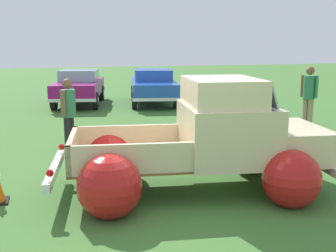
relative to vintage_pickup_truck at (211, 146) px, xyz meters
name	(u,v)px	position (x,y,z in m)	size (l,w,h in m)	color
ground_plane	(189,189)	(-0.38, 0.05, -0.76)	(80.00, 80.00, 0.00)	#3D6B2D
vintage_pickup_truck	(211,146)	(0.00, 0.00, 0.00)	(4.83, 3.26, 1.96)	black
show_car_0	(79,86)	(-1.38, 11.13, 0.02)	(2.60, 4.48, 1.43)	black
show_car_1	(153,85)	(1.63, 10.52, 0.02)	(2.56, 4.50, 1.43)	black
spectator_0	(309,93)	(4.66, 4.01, 0.31)	(0.46, 0.51, 1.84)	gray
spectator_2	(68,111)	(-2.21, 3.24, 0.22)	(0.47, 0.50, 1.71)	black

